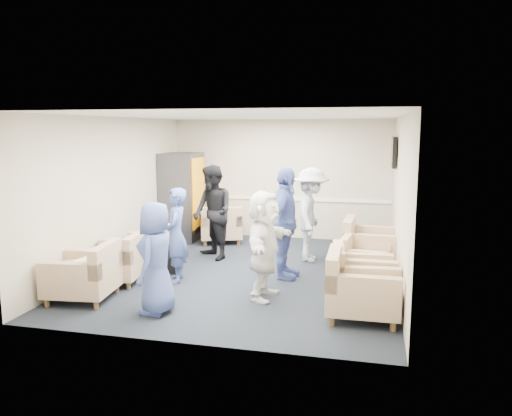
% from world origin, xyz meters
% --- Properties ---
extents(floor, '(6.00, 6.00, 0.00)m').
position_xyz_m(floor, '(0.00, 0.00, 0.00)').
color(floor, black).
rests_on(floor, ground).
extents(ceiling, '(6.00, 6.00, 0.00)m').
position_xyz_m(ceiling, '(0.00, 0.00, 2.70)').
color(ceiling, white).
rests_on(ceiling, back_wall).
extents(back_wall, '(5.00, 0.02, 2.70)m').
position_xyz_m(back_wall, '(0.00, 3.00, 1.35)').
color(back_wall, beige).
rests_on(back_wall, floor).
extents(front_wall, '(5.00, 0.02, 2.70)m').
position_xyz_m(front_wall, '(0.00, -3.00, 1.35)').
color(front_wall, beige).
rests_on(front_wall, floor).
extents(left_wall, '(0.02, 6.00, 2.70)m').
position_xyz_m(left_wall, '(-2.50, 0.00, 1.35)').
color(left_wall, beige).
rests_on(left_wall, floor).
extents(right_wall, '(0.02, 6.00, 2.70)m').
position_xyz_m(right_wall, '(2.50, 0.00, 1.35)').
color(right_wall, beige).
rests_on(right_wall, floor).
extents(chair_rail, '(4.98, 0.04, 0.06)m').
position_xyz_m(chair_rail, '(0.00, 2.98, 0.90)').
color(chair_rail, white).
rests_on(chair_rail, back_wall).
extents(tv, '(0.10, 1.00, 0.58)m').
position_xyz_m(tv, '(2.44, 1.80, 2.05)').
color(tv, black).
rests_on(tv, right_wall).
extents(armchair_left_near, '(0.99, 0.99, 0.72)m').
position_xyz_m(armchair_left_near, '(-1.97, -1.89, 0.36)').
color(armchair_left_near, tan).
rests_on(armchair_left_near, floor).
extents(armchair_left_mid, '(0.93, 0.93, 0.68)m').
position_xyz_m(armchair_left_mid, '(-1.92, -1.00, 0.34)').
color(armchair_left_mid, tan).
rests_on(armchair_left_mid, floor).
extents(armchair_left_far, '(0.90, 0.90, 0.64)m').
position_xyz_m(armchair_left_far, '(-1.84, -0.11, 0.32)').
color(armchair_left_far, tan).
rests_on(armchair_left_far, floor).
extents(armchair_right_near, '(0.95, 0.95, 0.75)m').
position_xyz_m(armchair_right_near, '(1.93, -1.69, 0.37)').
color(armchair_right_near, tan).
rests_on(armchair_right_near, floor).
extents(armchair_right_midnear, '(0.97, 0.97, 0.71)m').
position_xyz_m(armchair_right_midnear, '(1.93, -1.16, 0.36)').
color(armchair_right_midnear, tan).
rests_on(armchair_right_midnear, floor).
extents(armchair_right_midfar, '(0.85, 0.85, 0.61)m').
position_xyz_m(armchair_right_midfar, '(1.94, 0.11, 0.30)').
color(armchair_right_midfar, tan).
rests_on(armchair_right_midfar, floor).
extents(armchair_right_far, '(1.00, 1.00, 0.76)m').
position_xyz_m(armchair_right_far, '(2.01, 0.83, 0.38)').
color(armchair_right_far, tan).
rests_on(armchair_right_far, floor).
extents(armchair_corner, '(1.13, 1.13, 0.71)m').
position_xyz_m(armchair_corner, '(-1.16, 2.15, 0.35)').
color(armchair_corner, tan).
rests_on(armchair_corner, floor).
extents(vending_machine, '(0.79, 0.93, 1.96)m').
position_xyz_m(vending_machine, '(-2.09, 2.24, 0.98)').
color(vending_machine, '#48484F').
rests_on(vending_machine, floor).
extents(backpack, '(0.32, 0.25, 0.51)m').
position_xyz_m(backpack, '(-1.34, -0.34, 0.26)').
color(backpack, black).
rests_on(backpack, floor).
extents(pillow, '(0.37, 0.45, 0.12)m').
position_xyz_m(pillow, '(-1.98, -1.90, 0.53)').
color(pillow, white).
rests_on(pillow, armchair_left_near).
extents(person_front_left, '(0.50, 0.75, 1.53)m').
position_xyz_m(person_front_left, '(-0.74, -2.13, 0.76)').
color(person_front_left, '#40539B').
rests_on(person_front_left, floor).
extents(person_mid_left, '(0.50, 0.64, 1.55)m').
position_xyz_m(person_mid_left, '(-1.02, -0.75, 0.77)').
color(person_mid_left, '#40539B').
rests_on(person_mid_left, floor).
extents(person_back_left, '(1.11, 1.11, 1.81)m').
position_xyz_m(person_back_left, '(-0.90, 0.78, 0.91)').
color(person_back_left, black).
rests_on(person_back_left, floor).
extents(person_back_right, '(0.70, 1.17, 1.78)m').
position_xyz_m(person_back_right, '(0.96, 1.06, 0.89)').
color(person_back_right, silver).
rests_on(person_back_right, floor).
extents(person_mid_right, '(0.52, 1.12, 1.87)m').
position_xyz_m(person_mid_right, '(0.67, -0.16, 0.93)').
color(person_mid_right, '#40539B').
rests_on(person_mid_right, floor).
extents(person_front_right, '(0.62, 1.53, 1.61)m').
position_xyz_m(person_front_right, '(0.55, -1.22, 0.81)').
color(person_front_right, white).
rests_on(person_front_right, floor).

